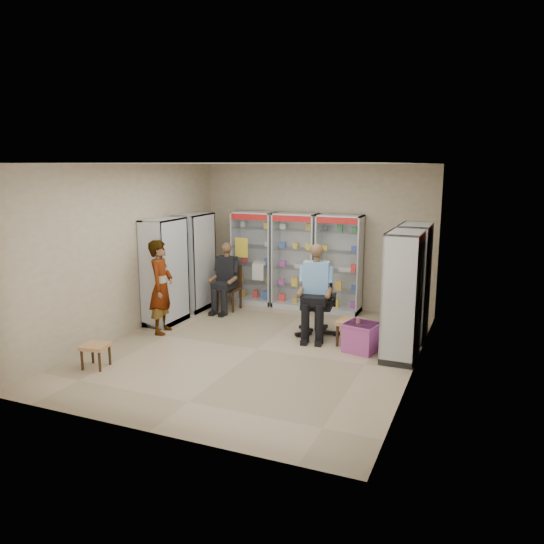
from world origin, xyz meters
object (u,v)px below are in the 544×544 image
at_px(cabinet_back_left, 254,258).
at_px(cabinet_right_far, 413,282).
at_px(cabinet_left_near, 165,272).
at_px(standing_man, 161,287).
at_px(cabinet_back_right, 339,264).
at_px(pink_trunk, 361,337).
at_px(cabinet_right_near, 403,296).
at_px(cabinet_back_mid, 295,261).
at_px(seated_shopkeeper, 316,293).
at_px(woven_stool_a, 351,333).
at_px(cabinet_left_far, 195,262).
at_px(office_chair, 317,302).
at_px(wooden_chair, 229,288).
at_px(woven_stool_b, 96,356).

height_order(cabinet_back_left, cabinet_right_far, same).
height_order(cabinet_left_near, standing_man, cabinet_left_near).
xyz_separation_m(cabinet_back_right, pink_trunk, (1.00, -2.16, -0.76)).
bearing_deg(standing_man, cabinet_right_near, -99.45).
bearing_deg(cabinet_back_mid, cabinet_back_left, 180.00).
bearing_deg(seated_shopkeeper, cabinet_right_near, -29.60).
bearing_deg(cabinet_back_left, cabinet_right_far, -17.75).
relative_size(cabinet_right_far, cabinet_right_near, 1.00).
distance_m(cabinet_back_left, woven_stool_a, 3.38).
bearing_deg(cabinet_back_left, standing_man, -104.20).
distance_m(pink_trunk, standing_man, 3.62).
bearing_deg(cabinet_back_mid, seated_shopkeeper, -58.88).
bearing_deg(cabinet_back_left, cabinet_right_near, -32.28).
distance_m(cabinet_right_near, cabinet_left_far, 4.65).
bearing_deg(cabinet_right_near, seated_shopkeeper, 70.46).
height_order(cabinet_right_far, standing_man, cabinet_right_far).
relative_size(seated_shopkeeper, pink_trunk, 3.15).
height_order(cabinet_back_right, seated_shopkeeper, cabinet_back_right).
xyz_separation_m(seated_shopkeeper, woven_stool_a, (0.70, -0.26, -0.56)).
bearing_deg(office_chair, wooden_chair, 147.94).
bearing_deg(seated_shopkeeper, cabinet_left_near, 176.99).
bearing_deg(cabinet_right_far, pink_trunk, 148.60).
relative_size(cabinet_back_mid, cabinet_right_near, 1.00).
relative_size(cabinet_left_far, seated_shopkeeper, 1.29).
relative_size(cabinet_right_far, cabinet_left_far, 1.00).
distance_m(cabinet_back_left, pink_trunk, 3.70).
xyz_separation_m(cabinet_right_far, cabinet_left_far, (-4.46, 0.20, 0.00)).
xyz_separation_m(cabinet_back_left, cabinet_right_far, (3.53, -1.13, 0.00)).
bearing_deg(seated_shopkeeper, cabinet_right_far, 9.01).
bearing_deg(cabinet_right_near, wooden_chair, 68.36).
bearing_deg(cabinet_right_far, standing_man, 109.00).
relative_size(cabinet_left_near, office_chair, 1.65).
distance_m(cabinet_back_right, office_chair, 1.67).
height_order(cabinet_right_near, cabinet_left_near, same).
relative_size(cabinet_back_mid, seated_shopkeeper, 1.29).
xyz_separation_m(wooden_chair, standing_man, (-0.40, -1.84, 0.37)).
bearing_deg(standing_man, pink_trunk, -97.59).
distance_m(cabinet_right_far, cabinet_right_near, 1.10).
xyz_separation_m(cabinet_right_near, pink_trunk, (-0.63, 0.07, -0.76)).
bearing_deg(office_chair, cabinet_back_right, 82.05).
xyz_separation_m(cabinet_back_mid, woven_stool_a, (1.71, -1.93, -0.79)).
relative_size(cabinet_back_mid, cabinet_left_near, 1.00).
height_order(seated_shopkeeper, woven_stool_b, seated_shopkeeper).
height_order(wooden_chair, seated_shopkeeper, seated_shopkeeper).
relative_size(cabinet_right_near, wooden_chair, 2.13).
bearing_deg(cabinet_right_near, cabinet_back_right, 36.16).
xyz_separation_m(cabinet_left_far, wooden_chair, (0.68, 0.20, -0.53)).
height_order(cabinet_back_mid, woven_stool_a, cabinet_back_mid).
height_order(woven_stool_a, woven_stool_b, woven_stool_a).
relative_size(cabinet_back_left, cabinet_back_mid, 1.00).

